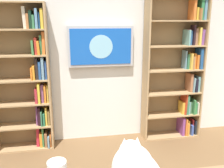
# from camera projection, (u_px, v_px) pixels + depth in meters

# --- Properties ---
(wall_back) EXTENTS (4.52, 0.06, 2.70)m
(wall_back) POSITION_uv_depth(u_px,v_px,m) (99.00, 51.00, 3.64)
(wall_back) COLOR silver
(wall_back) RESTS_ON ground
(bookshelf_left) EXTENTS (0.89, 0.28, 2.15)m
(bookshelf_left) POSITION_uv_depth(u_px,v_px,m) (180.00, 71.00, 3.76)
(bookshelf_left) COLOR tan
(bookshelf_left) RESTS_ON ground
(bookshelf_right) EXTENTS (0.79, 0.28, 2.02)m
(bookshelf_right) POSITION_uv_depth(u_px,v_px,m) (28.00, 79.00, 3.39)
(bookshelf_right) COLOR tan
(bookshelf_right) RESTS_ON ground
(wall_mounted_tv) EXTENTS (0.94, 0.07, 0.57)m
(wall_mounted_tv) POSITION_uv_depth(u_px,v_px,m) (101.00, 46.00, 3.54)
(wall_mounted_tv) COLOR #B7B7BC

